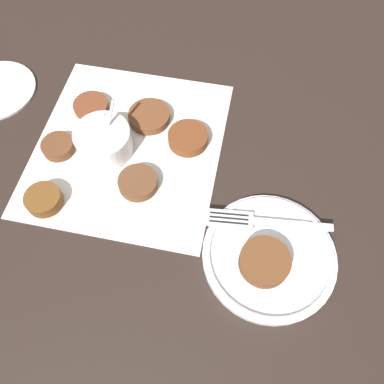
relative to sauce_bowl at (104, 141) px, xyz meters
The scene contains 12 objects.
ground_plane 0.05m from the sauce_bowl, 67.40° to the right, with size 4.00×4.00×0.00m, color black.
napkin 0.04m from the sauce_bowl, 79.96° to the right, with size 0.41×0.39×0.00m.
sauce_bowl is the anchor object (origin of this frame).
fritter_0 0.10m from the sauce_bowl, 47.69° to the right, with size 0.08×0.08×0.02m.
fritter_1 0.15m from the sauce_bowl, 85.10° to the right, with size 0.07×0.07×0.02m.
fritter_2 0.10m from the sauce_bowl, 140.23° to the right, with size 0.07×0.07×0.02m.
fritter_3 0.14m from the sauce_bowl, 141.33° to the left, with size 0.06×0.06×0.02m.
fritter_4 0.10m from the sauce_bowl, 22.80° to the left, with size 0.07×0.07×0.01m.
fritter_5 0.08m from the sauce_bowl, 92.10° to the left, with size 0.06×0.06×0.02m.
serving_plate 0.34m from the sauce_bowl, 126.33° to the right, with size 0.20×0.20×0.02m.
fritter_on_plate 0.34m from the sauce_bowl, 129.76° to the right, with size 0.07×0.07×0.02m.
fork 0.29m from the sauce_bowl, 120.60° to the right, with size 0.04×0.20×0.00m.
Camera 1 is at (-0.40, -0.12, 0.55)m, focal length 35.00 mm.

